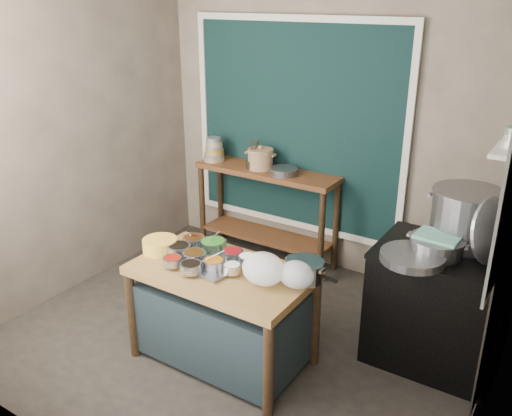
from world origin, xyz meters
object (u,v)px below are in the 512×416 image
Objects in this scene: back_counter at (267,215)px; steamer at (437,246)px; yellow_basin at (160,245)px; utensil_cup at (254,164)px; condiment_tray at (206,262)px; ceramic_crock at (260,160)px; stove_block at (438,308)px; stock_pot at (466,217)px; saucepan at (305,270)px; prep_table at (223,315)px.

steamer is (1.85, -0.81, 0.47)m from back_counter.
back_counter is 5.61× the size of yellow_basin.
back_counter is 0.54m from utensil_cup.
ceramic_crock is (-0.52, 1.56, 0.28)m from condiment_tray.
yellow_basin is at bearing -156.35° from steamer.
ceramic_crock reaches higher than condiment_tray.
yellow_basin is at bearing -154.84° from stove_block.
ceramic_crock is 2.10m from stock_pot.
yellow_basin is 0.99× the size of saucepan.
steamer is (-0.05, -0.08, 0.52)m from stove_block.
back_counter is 5.56× the size of saucepan.
saucepan is at bearing -137.87° from stove_block.
yellow_basin is 1.75× the size of utensil_cup.
utensil_cup reaches higher than condiment_tray.
saucepan is 1.87m from utensil_cup.
back_counter is at bearing 22.15° from utensil_cup.
stove_block is 0.69m from stock_pot.
utensil_cup is at bearing -143.28° from ceramic_crock.
yellow_basin is (-1.85, -0.87, 0.37)m from stove_block.
utensil_cup is at bearing 144.06° from saucepan.
saucepan is 0.51× the size of stock_pot.
back_counter is at bearing 156.35° from steamer.
utensil_cup is 0.29× the size of stock_pot.
utensil_cup is (-0.12, -0.05, 0.52)m from back_counter.
prep_table is at bearing -146.82° from stove_block.
stock_pot is at bearing 68.23° from steamer.
back_counter is at bearing 8.30° from ceramic_crock.
saucepan is (0.56, 0.18, 0.45)m from prep_table.
steamer is (1.97, -0.76, -0.05)m from utensil_cup.
yellow_basin reaches higher than condiment_tray.
stove_block is 2.21m from utensil_cup.
prep_table is 1.69m from back_counter.
yellow_basin is 2.20m from stock_pot.
back_counter is at bearing 111.09° from prep_table.
stock_pot reaches higher than condiment_tray.
steamer is at bearing -121.82° from stove_block.
stove_block is 3.45× the size of ceramic_crock.
stock_pot reaches higher than utensil_cup.
back_counter is 1.65m from condiment_tray.
prep_table is 0.41m from condiment_tray.
prep_table is 0.74m from saucepan.
stock_pot is (0.06, 0.19, 0.65)m from stove_block.
condiment_tray is 0.72m from saucepan.
prep_table is 2.42× the size of condiment_tray.
saucepan is at bearing -46.64° from utensil_cup.
steamer reaches higher than stove_block.
utensil_cup is at bearing 115.50° from prep_table.
prep_table is 4.84× the size of yellow_basin.
condiment_tray is 1.01× the size of stock_pot.
stock_pot is at bearing 57.89° from saucepan.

